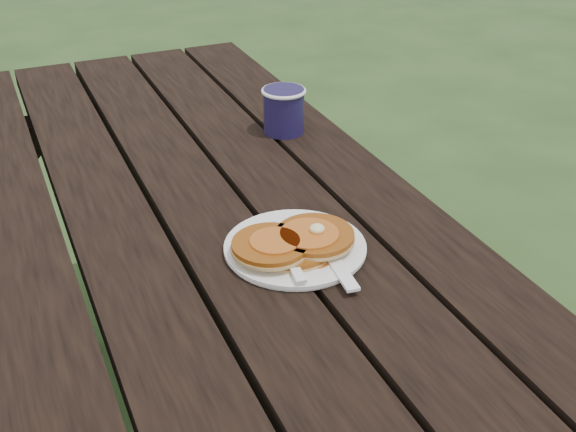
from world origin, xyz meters
name	(u,v)px	position (x,y,z in m)	size (l,w,h in m)	color
picnic_table	(217,380)	(0.00, 0.00, 0.37)	(1.36, 1.80, 0.75)	black
plate	(295,248)	(0.09, -0.17, 0.76)	(0.22, 0.22, 0.01)	white
pancake_stack	(294,242)	(0.08, -0.18, 0.77)	(0.19, 0.12, 0.04)	#914910
knife	(331,257)	(0.13, -0.23, 0.76)	(0.02, 0.18, 0.01)	white
fork	(291,261)	(0.06, -0.22, 0.77)	(0.03, 0.16, 0.01)	white
coffee_cup	(284,108)	(0.26, 0.26, 0.80)	(0.09, 0.09, 0.09)	#1A133C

